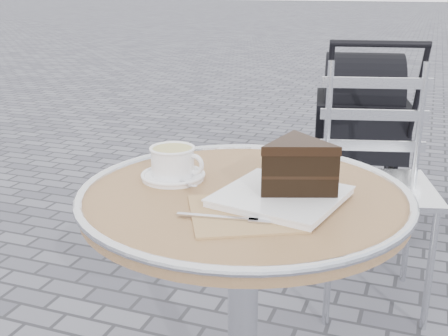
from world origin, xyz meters
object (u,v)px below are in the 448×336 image
(cappuccino_set, at_px, (174,165))
(cake_plate_set, at_px, (293,173))
(bistro_chair, at_px, (374,156))
(cafe_table, at_px, (243,261))
(baby_stroller, at_px, (361,134))

(cappuccino_set, distance_m, cake_plate_set, 0.29)
(bistro_chair, bearing_deg, cafe_table, -115.70)
(cake_plate_set, distance_m, bistro_chair, 1.01)
(cafe_table, height_order, cappuccino_set, cappuccino_set)
(cafe_table, distance_m, bistro_chair, 0.99)
(cafe_table, distance_m, cappuccino_set, 0.27)
(cafe_table, height_order, cake_plate_set, cake_plate_set)
(cake_plate_set, bearing_deg, baby_stroller, 103.12)
(cappuccino_set, distance_m, baby_stroller, 1.79)
(cappuccino_set, height_order, baby_stroller, baby_stroller)
(cafe_table, relative_size, bistro_chair, 0.83)
(cafe_table, xyz_separation_m, bistro_chair, (0.19, 0.98, -0.02))
(cafe_table, height_order, bistro_chair, bistro_chair)
(cafe_table, relative_size, baby_stroller, 0.76)
(baby_stroller, bearing_deg, cappuccino_set, -108.35)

